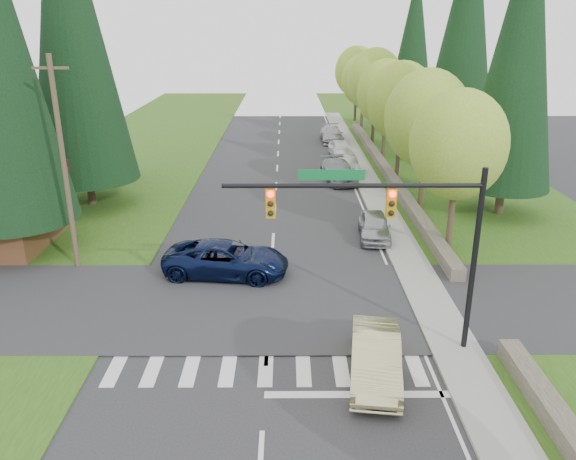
{
  "coord_description": "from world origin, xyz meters",
  "views": [
    {
      "loc": [
        0.7,
        -13.26,
        11.18
      ],
      "look_at": [
        0.8,
        9.54,
        2.8
      ],
      "focal_mm": 35.0,
      "sensor_mm": 36.0,
      "label": 1
    }
  ],
  "objects_px": {
    "parked_car_d": "(341,149)",
    "parked_car_c": "(347,165)",
    "suv_navy": "(226,259)",
    "parked_car_b": "(339,171)",
    "parked_car_a": "(374,226)",
    "parked_car_e": "(332,134)",
    "sedan_champagne": "(376,357)"
  },
  "relations": [
    {
      "from": "sedan_champagne",
      "to": "parked_car_e",
      "type": "xyz_separation_m",
      "value": [
        1.65,
        40.22,
        0.0
      ]
    },
    {
      "from": "parked_car_c",
      "to": "parked_car_e",
      "type": "distance_m",
      "value": 12.63
    },
    {
      "from": "parked_car_a",
      "to": "parked_car_c",
      "type": "xyz_separation_m",
      "value": [
        0.0,
        14.54,
        -0.02
      ]
    },
    {
      "from": "suv_navy",
      "to": "parked_car_e",
      "type": "bearing_deg",
      "value": -6.39
    },
    {
      "from": "parked_car_a",
      "to": "parked_car_d",
      "type": "height_order",
      "value": "parked_car_d"
    },
    {
      "from": "sedan_champagne",
      "to": "parked_car_c",
      "type": "xyz_separation_m",
      "value": [
        1.91,
        27.59,
        -0.08
      ]
    },
    {
      "from": "parked_car_e",
      "to": "suv_navy",
      "type": "bearing_deg",
      "value": -104.31
    },
    {
      "from": "parked_car_b",
      "to": "parked_car_a",
      "type": "bearing_deg",
      "value": -93.39
    },
    {
      "from": "suv_navy",
      "to": "parked_car_d",
      "type": "xyz_separation_m",
      "value": [
        7.69,
        25.0,
        -0.06
      ]
    },
    {
      "from": "parked_car_c",
      "to": "suv_navy",
      "type": "bearing_deg",
      "value": -117.53
    },
    {
      "from": "parked_car_b",
      "to": "parked_car_c",
      "type": "distance_m",
      "value": 2.57
    },
    {
      "from": "suv_navy",
      "to": "sedan_champagne",
      "type": "bearing_deg",
      "value": -138.22
    },
    {
      "from": "sedan_champagne",
      "to": "parked_car_d",
      "type": "distance_m",
      "value": 33.27
    },
    {
      "from": "parked_car_c",
      "to": "parked_car_e",
      "type": "relative_size",
      "value": 0.79
    },
    {
      "from": "suv_navy",
      "to": "parked_car_b",
      "type": "bearing_deg",
      "value": -15.15
    },
    {
      "from": "suv_navy",
      "to": "parked_car_e",
      "type": "relative_size",
      "value": 1.12
    },
    {
      "from": "sedan_champagne",
      "to": "parked_car_a",
      "type": "bearing_deg",
      "value": 89.03
    },
    {
      "from": "suv_navy",
      "to": "parked_car_a",
      "type": "height_order",
      "value": "suv_navy"
    },
    {
      "from": "parked_car_d",
      "to": "parked_car_e",
      "type": "relative_size",
      "value": 0.84
    },
    {
      "from": "suv_navy",
      "to": "parked_car_e",
      "type": "xyz_separation_m",
      "value": [
        7.43,
        32.0,
        -0.05
      ]
    },
    {
      "from": "sedan_champagne",
      "to": "parked_car_d",
      "type": "xyz_separation_m",
      "value": [
        1.91,
        33.22,
        -0.01
      ]
    },
    {
      "from": "parked_car_c",
      "to": "parked_car_d",
      "type": "xyz_separation_m",
      "value": [
        0.0,
        5.62,
        0.07
      ]
    },
    {
      "from": "sedan_champagne",
      "to": "parked_car_a",
      "type": "xyz_separation_m",
      "value": [
        1.91,
        13.05,
        -0.06
      ]
    },
    {
      "from": "parked_car_c",
      "to": "parked_car_e",
      "type": "bearing_deg",
      "value": 85.3
    },
    {
      "from": "parked_car_e",
      "to": "parked_car_c",
      "type": "bearing_deg",
      "value": -90.06
    },
    {
      "from": "suv_navy",
      "to": "parked_car_a",
      "type": "bearing_deg",
      "value": -51.17
    },
    {
      "from": "sedan_champagne",
      "to": "suv_navy",
      "type": "distance_m",
      "value": 10.04
    },
    {
      "from": "parked_car_b",
      "to": "parked_car_c",
      "type": "xyz_separation_m",
      "value": [
        0.89,
        2.41,
        -0.08
      ]
    },
    {
      "from": "parked_car_c",
      "to": "parked_car_b",
      "type": "bearing_deg",
      "value": -116.26
    },
    {
      "from": "parked_car_d",
      "to": "parked_car_c",
      "type": "bearing_deg",
      "value": -95.56
    },
    {
      "from": "sedan_champagne",
      "to": "parked_car_a",
      "type": "relative_size",
      "value": 1.12
    },
    {
      "from": "parked_car_b",
      "to": "parked_car_e",
      "type": "xyz_separation_m",
      "value": [
        0.63,
        15.03,
        -0.0
      ]
    }
  ]
}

